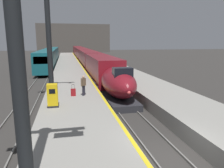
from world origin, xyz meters
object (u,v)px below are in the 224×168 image
Objects in this scene: station_column_near at (15,6)px; ticket_machine_yellow at (53,96)px; highspeed_train_main at (85,56)px; regional_train_adjacent at (50,56)px; passenger_near_edge at (83,84)px; rolling_suitcase at (73,92)px; station_column_mid at (48,30)px.

station_column_near reaches higher than ticket_machine_yellow.
highspeed_train_main is 47.28× the size of ticket_machine_yellow.
station_column_near is 9.49m from ticket_machine_yellow.
passenger_near_edge is (4.88, -33.64, -0.09)m from regional_train_adjacent.
rolling_suitcase is at bearing 80.87° from station_column_near.
rolling_suitcase is (-0.85, 0.04, -0.69)m from passenger_near_edge.
highspeed_train_main is at bearing 79.79° from station_column_mid.
station_column_near is 0.97× the size of station_column_mid.
highspeed_train_main is 8.45× the size of station_column_mid.
station_column_mid is at bearing -86.04° from regional_train_adjacent.
regional_train_adjacent is 4.09× the size of station_column_mid.
regional_train_adjacent is at bearing 92.90° from station_column_near.
ticket_machine_yellow is (2.55, -36.32, -0.34)m from regional_train_adjacent.
regional_train_adjacent is at bearing 96.83° from rolling_suitcase.
ticket_machine_yellow is (-5.55, -37.33, -0.18)m from highspeed_train_main.
regional_train_adjacent is 36.41m from ticket_machine_yellow.
rolling_suitcase is at bearing 61.52° from ticket_machine_yellow.
ticket_machine_yellow is (-1.48, -2.72, 0.44)m from rolling_suitcase.
station_column_mid is 5.60× the size of ticket_machine_yellow.
station_column_mid is 6.54m from ticket_machine_yellow.
highspeed_train_main is at bearing 81.54° from ticket_machine_yellow.
passenger_near_edge is 1.10m from rolling_suitcase.
highspeed_train_main is 8.16m from regional_train_adjacent.
rolling_suitcase is 3.13m from ticket_machine_yellow.
station_column_mid is (-5.90, -32.75, 4.48)m from highspeed_train_main.
highspeed_train_main is 37.74m from ticket_machine_yellow.
highspeed_train_main is 34.80m from passenger_near_edge.
highspeed_train_main is at bearing 84.69° from passenger_near_edge.
station_column_near is (2.26, -44.60, 4.28)m from regional_train_adjacent.
regional_train_adjacent is at bearing -172.88° from highspeed_train_main.
station_column_mid is 5.50m from passenger_near_edge.
passenger_near_edge reaches higher than rolling_suitcase.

